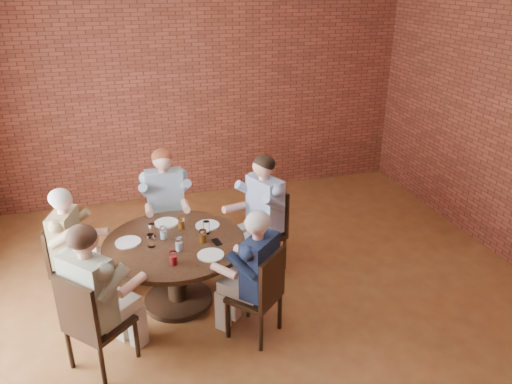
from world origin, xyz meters
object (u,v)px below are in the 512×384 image
object	(u,v)px
chair_b	(167,216)
diner_b	(166,206)
chair_d	(90,321)
smartphone	(217,242)
diner_d	(96,297)
chair_e	(262,292)
diner_a	(260,214)
diner_c	(73,248)
chair_c	(67,261)
chair_a	(267,226)
diner_e	(254,275)
dining_table	(176,260)

from	to	relation	value
chair_b	diner_b	world-z (taller)	diner_b
chair_d	smartphone	size ratio (longest dim) A/B	7.07
diner_b	diner_d	bearing A→B (deg)	-113.58
diner_b	chair_e	xyz separation A→B (m)	(0.66, -1.74, -0.19)
diner_b	chair_d	size ratio (longest dim) A/B	1.42
diner_a	smartphone	xyz separation A→B (m)	(-0.64, -0.56, 0.05)
diner_c	chair_e	xyz separation A→B (m)	(1.71, -1.09, -0.15)
chair_c	chair_b	bearing A→B (deg)	-39.79
chair_a	smartphone	distance (m)	0.97
chair_b	chair_e	xyz separation A→B (m)	(0.66, -1.83, -0.01)
diner_d	diner_c	bearing A→B (deg)	-29.61
diner_b	diner_e	world-z (taller)	diner_b
chair_e	diner_b	bearing A→B (deg)	-111.51
chair_c	diner_d	distance (m)	1.12
chair_c	smartphone	distance (m)	1.60
diner_a	chair_d	distance (m)	2.25
chair_d	smartphone	bearing A→B (deg)	-105.72
diner_c	smartphone	distance (m)	1.50
chair_a	chair_d	bearing A→B (deg)	-80.07
chair_a	diner_a	xyz separation A→B (m)	(-0.09, -0.04, 0.18)
chair_a	smartphone	xyz separation A→B (m)	(-0.73, -0.59, 0.23)
diner_d	smartphone	bearing A→B (deg)	-106.88
dining_table	chair_c	xyz separation A→B (m)	(-1.09, 0.35, -0.02)
diner_b	diner_d	size ratio (longest dim) A/B	0.98
chair_b	chair_e	world-z (taller)	chair_b
dining_table	chair_e	size ratio (longest dim) A/B	1.55
diner_a	diner_d	size ratio (longest dim) A/B	1.00
chair_a	chair_e	bearing A→B (deg)	-41.54
diner_b	diner_c	size ratio (longest dim) A/B	1.06
chair_b	diner_b	size ratio (longest dim) A/B	0.70
chair_a	chair_c	world-z (taller)	chair_a
chair_a	diner_e	bearing A→B (deg)	-44.99
chair_e	smartphone	xyz separation A→B (m)	(-0.29, 0.63, 0.24)
chair_b	chair_e	size ratio (longest dim) A/B	1.04
diner_d	smartphone	size ratio (longest dim) A/B	10.19
smartphone	chair_e	bearing A→B (deg)	-73.06
diner_a	diner_e	world-z (taller)	diner_a
diner_a	diner_d	bearing A→B (deg)	-80.11
dining_table	diner_b	xyz separation A→B (m)	(0.04, 0.97, 0.17)
chair_b	diner_b	distance (m)	0.20
diner_e	smartphone	bearing A→B (deg)	-110.39
diner_e	smartphone	distance (m)	0.62
diner_a	chair_d	size ratio (longest dim) A/B	1.44
chair_a	chair_e	distance (m)	1.30
diner_c	smartphone	bearing A→B (deg)	-90.22
chair_b	smartphone	xyz separation A→B (m)	(0.37, -1.20, 0.23)
diner_d	diner_a	bearing A→B (deg)	-100.71
chair_b	chair_a	bearing A→B (deg)	-26.69
diner_b	diner_c	bearing A→B (deg)	-145.92
diner_a	diner_b	bearing A→B (deg)	-140.24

